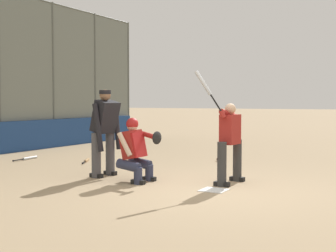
{
  "coord_description": "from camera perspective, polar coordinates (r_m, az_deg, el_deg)",
  "views": [
    {
      "loc": [
        7.22,
        3.02,
        1.5
      ],
      "look_at": [
        -0.22,
        -1.0,
        1.05
      ],
      "focal_mm": 50.0,
      "sensor_mm": 36.0,
      "label": 1
    }
  ],
  "objects": [
    {
      "name": "ground_plane",
      "position": [
        7.97,
        5.63,
        -7.82
      ],
      "size": [
        160.0,
        160.0,
        0.0
      ],
      "primitive_type": "plane",
      "color": "tan"
    },
    {
      "name": "home_plate_marker",
      "position": [
        7.97,
        5.63,
        -7.78
      ],
      "size": [
        0.43,
        0.43,
        0.01
      ],
      "primitive_type": "cube",
      "color": "white",
      "rests_on": "ground_plane"
    },
    {
      "name": "batter_at_plate",
      "position": [
        8.54,
        7.49,
        -1.72
      ],
      "size": [
        0.94,
        0.66,
        2.04
      ],
      "rotation": [
        0.0,
        0.0,
        -0.07
      ],
      "color": "#333333",
      "rests_on": "ground_plane"
    },
    {
      "name": "catcher_behind_plate",
      "position": [
        8.69,
        -3.93,
        -2.78
      ],
      "size": [
        0.63,
        0.73,
        1.19
      ],
      "rotation": [
        0.0,
        0.0,
        0.02
      ],
      "color": "#2D334C",
      "rests_on": "ground_plane"
    },
    {
      "name": "umpire_home",
      "position": [
        9.35,
        -7.71,
        -0.48
      ],
      "size": [
        0.7,
        0.47,
        1.73
      ],
      "rotation": [
        0.0,
        0.0,
        -0.12
      ],
      "color": "#4C4C51",
      "rests_on": "ground_plane"
    },
    {
      "name": "spare_bat_near_backstop",
      "position": [
        12.56,
        -16.67,
        -3.78
      ],
      "size": [
        0.91,
        0.15,
        0.07
      ],
      "rotation": [
        0.0,
        0.0,
        3.24
      ],
      "color": "black",
      "rests_on": "ground_plane"
    },
    {
      "name": "spare_bat_first_base_side",
      "position": [
        11.76,
        -9.94,
        -4.16
      ],
      "size": [
        0.76,
        0.45,
        0.07
      ],
      "rotation": [
        0.0,
        0.0,
        3.64
      ],
      "color": "black",
      "rests_on": "ground_plane"
    },
    {
      "name": "fielding_glove_on_dirt",
      "position": [
        11.77,
        6.46,
        -4.03
      ],
      "size": [
        0.3,
        0.23,
        0.11
      ],
      "color": "#56331E",
      "rests_on": "ground_plane"
    }
  ]
}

